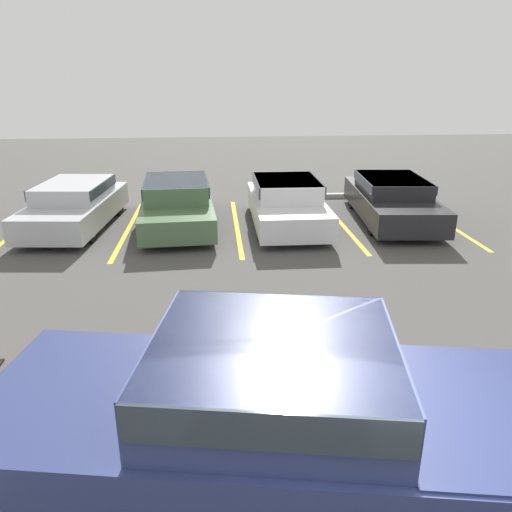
% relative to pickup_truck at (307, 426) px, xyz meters
% --- Properties ---
extents(stall_stripe_a, '(0.12, 5.34, 0.01)m').
position_rel_pickup_truck_xyz_m(stall_stripe_a, '(-5.97, 9.33, -0.88)').
color(stall_stripe_a, yellow).
rests_on(stall_stripe_a, ground_plane).
extents(stall_stripe_b, '(0.12, 5.34, 0.01)m').
position_rel_pickup_truck_xyz_m(stall_stripe_b, '(-3.08, 9.33, -0.88)').
color(stall_stripe_b, yellow).
rests_on(stall_stripe_b, ground_plane).
extents(stall_stripe_c, '(0.12, 5.34, 0.01)m').
position_rel_pickup_truck_xyz_m(stall_stripe_c, '(-0.20, 9.33, -0.88)').
color(stall_stripe_c, yellow).
rests_on(stall_stripe_c, ground_plane).
extents(stall_stripe_d, '(0.12, 5.34, 0.01)m').
position_rel_pickup_truck_xyz_m(stall_stripe_d, '(2.68, 9.33, -0.88)').
color(stall_stripe_d, yellow).
rests_on(stall_stripe_d, ground_plane).
extents(stall_stripe_e, '(0.12, 5.34, 0.01)m').
position_rel_pickup_truck_xyz_m(stall_stripe_e, '(5.57, 9.33, -0.88)').
color(stall_stripe_e, yellow).
rests_on(stall_stripe_e, ground_plane).
extents(pickup_truck, '(6.14, 3.04, 1.74)m').
position_rel_pickup_truck_xyz_m(pickup_truck, '(0.00, 0.00, 0.00)').
color(pickup_truck, navy).
rests_on(pickup_truck, ground_plane).
extents(parked_sedan_a, '(2.13, 4.48, 1.21)m').
position_rel_pickup_truck_xyz_m(parked_sedan_a, '(-4.47, 9.58, -0.24)').
color(parked_sedan_a, '#B7BABF').
rests_on(parked_sedan_a, ground_plane).
extents(parked_sedan_b, '(2.11, 4.78, 1.24)m').
position_rel_pickup_truck_xyz_m(parked_sedan_b, '(-1.79, 9.57, -0.22)').
color(parked_sedan_b, '#4C6B47').
rests_on(parked_sedan_b, ground_plane).
extents(parked_sedan_c, '(1.83, 4.29, 1.26)m').
position_rel_pickup_truck_xyz_m(parked_sedan_c, '(1.14, 9.26, -0.21)').
color(parked_sedan_c, silver).
rests_on(parked_sedan_c, ground_plane).
extents(parked_sedan_d, '(2.19, 4.78, 1.20)m').
position_rel_pickup_truck_xyz_m(parked_sedan_d, '(4.13, 9.53, -0.24)').
color(parked_sedan_d, '#232326').
rests_on(parked_sedan_d, ground_plane).
extents(wheel_stop_curb, '(1.70, 0.20, 0.14)m').
position_rel_pickup_truck_xyz_m(wheel_stop_curb, '(2.85, 12.32, -0.81)').
color(wheel_stop_curb, '#B7B2A8').
rests_on(wheel_stop_curb, ground_plane).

